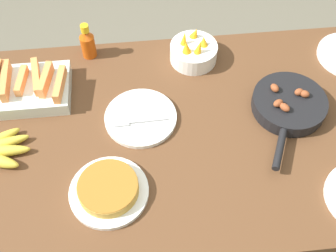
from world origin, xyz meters
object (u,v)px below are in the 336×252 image
(hot_sauce_bottle, at_px, (88,43))
(frittata_plate_center, at_px, (109,190))
(empty_plate_near_front, at_px, (141,118))
(fruit_bowl_mango, at_px, (193,52))
(skillet, at_px, (289,105))
(melon_tray, at_px, (30,88))

(hot_sauce_bottle, bearing_deg, frittata_plate_center, -84.29)
(frittata_plate_center, height_order, empty_plate_near_front, frittata_plate_center)
(frittata_plate_center, height_order, fruit_bowl_mango, fruit_bowl_mango)
(frittata_plate_center, distance_m, empty_plate_near_front, 0.29)
(skillet, distance_m, hot_sauce_bottle, 0.75)
(melon_tray, distance_m, empty_plate_near_front, 0.40)
(melon_tray, bearing_deg, hot_sauce_bottle, 41.08)
(melon_tray, bearing_deg, skillet, -10.58)
(skillet, distance_m, frittata_plate_center, 0.66)
(skillet, distance_m, fruit_bowl_mango, 0.40)
(skillet, xyz_separation_m, frittata_plate_center, (-0.61, -0.25, -0.01))
(melon_tray, relative_size, skillet, 0.70)
(skillet, relative_size, frittata_plate_center, 1.60)
(empty_plate_near_front, relative_size, fruit_bowl_mango, 1.39)
(frittata_plate_center, bearing_deg, empty_plate_near_front, 67.17)
(empty_plate_near_front, bearing_deg, hot_sauce_bottle, 117.78)
(frittata_plate_center, distance_m, fruit_bowl_mango, 0.62)
(skillet, distance_m, empty_plate_near_front, 0.50)
(skillet, xyz_separation_m, fruit_bowl_mango, (-0.29, 0.27, 0.01))
(melon_tray, relative_size, empty_plate_near_front, 1.10)
(frittata_plate_center, bearing_deg, hot_sauce_bottle, 95.71)
(skillet, height_order, hot_sauce_bottle, hot_sauce_bottle)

